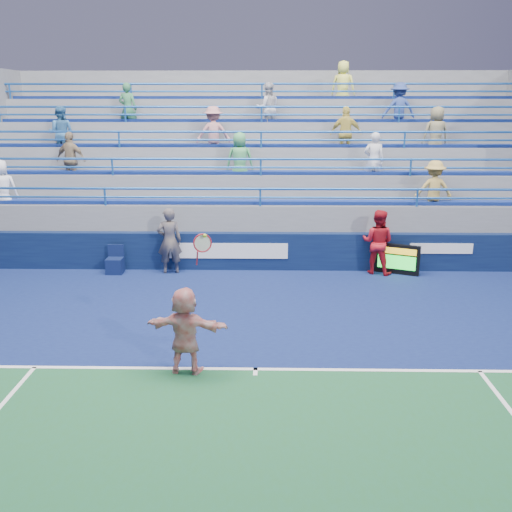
{
  "coord_description": "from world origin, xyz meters",
  "views": [
    {
      "loc": [
        0.2,
        -9.56,
        4.8
      ],
      "look_at": [
        -0.04,
        2.5,
        1.5
      ],
      "focal_mm": 40.0,
      "sensor_mm": 36.0,
      "label": 1
    }
  ],
  "objects_px": {
    "serve_speed_board": "(397,259)",
    "judge_chair": "(115,265)",
    "ball_girl": "(378,242)",
    "tennis_player": "(185,330)",
    "line_judge": "(169,241)"
  },
  "relations": [
    {
      "from": "serve_speed_board",
      "to": "judge_chair",
      "type": "bearing_deg",
      "value": -179.3
    },
    {
      "from": "judge_chair",
      "to": "ball_girl",
      "type": "height_order",
      "value": "ball_girl"
    },
    {
      "from": "tennis_player",
      "to": "ball_girl",
      "type": "relative_size",
      "value": 1.41
    },
    {
      "from": "serve_speed_board",
      "to": "line_judge",
      "type": "relative_size",
      "value": 0.64
    },
    {
      "from": "serve_speed_board",
      "to": "tennis_player",
      "type": "bearing_deg",
      "value": -129.78
    },
    {
      "from": "serve_speed_board",
      "to": "ball_girl",
      "type": "bearing_deg",
      "value": 174.52
    },
    {
      "from": "ball_girl",
      "to": "line_judge",
      "type": "bearing_deg",
      "value": 25.23
    },
    {
      "from": "serve_speed_board",
      "to": "tennis_player",
      "type": "height_order",
      "value": "tennis_player"
    },
    {
      "from": "serve_speed_board",
      "to": "line_judge",
      "type": "distance_m",
      "value": 6.5
    },
    {
      "from": "tennis_player",
      "to": "ball_girl",
      "type": "bearing_deg",
      "value": 53.73
    },
    {
      "from": "serve_speed_board",
      "to": "line_judge",
      "type": "bearing_deg",
      "value": -179.74
    },
    {
      "from": "judge_chair",
      "to": "line_judge",
      "type": "relative_size",
      "value": 0.43
    },
    {
      "from": "serve_speed_board",
      "to": "judge_chair",
      "type": "xyz_separation_m",
      "value": [
        -8.06,
        -0.1,
        -0.18
      ]
    },
    {
      "from": "judge_chair",
      "to": "serve_speed_board",
      "type": "bearing_deg",
      "value": 0.7
    },
    {
      "from": "judge_chair",
      "to": "ball_girl",
      "type": "relative_size",
      "value": 0.44
    }
  ]
}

